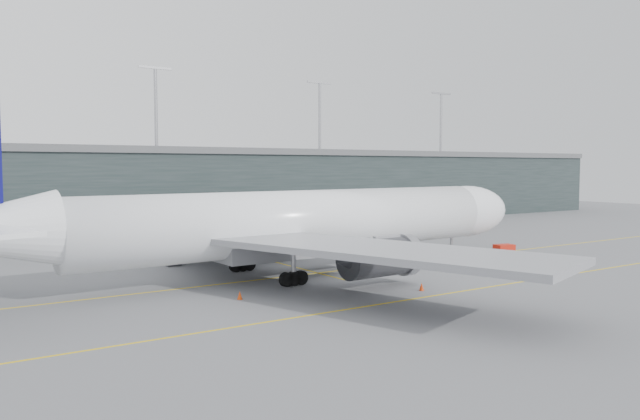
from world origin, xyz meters
TOP-DOWN VIEW (x-y plane):
  - ground at (0.00, 0.00)m, footprint 320.00×320.00m
  - taxiline_a at (0.00, -4.00)m, footprint 160.00×0.25m
  - taxiline_b at (0.00, -20.00)m, footprint 160.00×0.25m
  - taxiline_lead_main at (5.00, 20.00)m, footprint 0.25×60.00m
  - terminal at (-0.00, 58.00)m, footprint 240.00×36.00m
  - main_aircraft at (2.64, -3.39)m, footprint 71.29×67.07m
  - jet_bridge at (18.99, 23.96)m, footprint 8.48×43.71m
  - gse_cart at (31.77, -7.45)m, footprint 2.73×2.02m
  - baggage_dolly at (32.45, -14.40)m, footprint 3.36×2.92m
  - uld_a at (-6.52, 9.81)m, footprint 1.80×1.46m
  - uld_b at (-3.77, 12.58)m, footprint 2.21×1.99m
  - uld_c at (0.83, 9.83)m, footprint 2.23×1.87m
  - cone_nose at (33.22, -7.35)m, footprint 0.40×0.40m
  - cone_wing_stbd at (7.81, -17.61)m, footprint 0.47×0.47m
  - cone_wing_port at (9.62, 10.05)m, footprint 0.40×0.40m
  - cone_tail at (-8.34, -11.58)m, footprint 0.47×0.47m

SIDE VIEW (x-z plane):
  - ground at x=0.00m, z-range 0.00..0.00m
  - taxiline_a at x=0.00m, z-range 0.00..0.02m
  - taxiline_b at x=0.00m, z-range 0.00..0.02m
  - taxiline_lead_main at x=5.00m, z-range 0.00..0.02m
  - baggage_dolly at x=32.45m, z-range 0.03..0.32m
  - cone_nose at x=33.22m, z-range 0.00..0.64m
  - cone_wing_port at x=9.62m, z-range 0.00..0.64m
  - cone_wing_stbd at x=7.81m, z-range 0.00..0.74m
  - cone_tail at x=-8.34m, z-range 0.00..0.75m
  - uld_a at x=-6.52m, z-range 0.04..1.64m
  - uld_b at x=-3.77m, z-range 0.04..1.70m
  - gse_cart at x=31.77m, z-range 0.10..1.78m
  - uld_c at x=0.83m, z-range 0.05..1.92m
  - jet_bridge at x=18.99m, z-range 1.63..8.19m
  - main_aircraft at x=2.64m, z-range -4.39..15.62m
  - terminal at x=0.00m, z-range -6.88..22.12m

